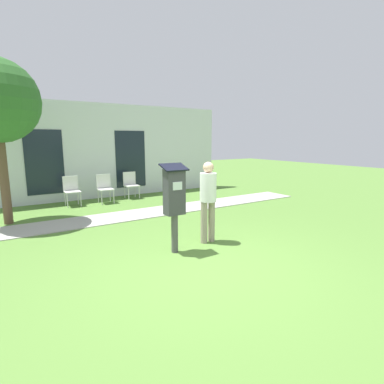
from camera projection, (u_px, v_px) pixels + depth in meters
ground_plane at (204, 267)px, 4.74m from camera, size 40.00×40.00×0.00m
sidewalk at (122, 216)px, 7.84m from camera, size 12.00×1.10×0.02m
building_facade at (89, 152)px, 10.04m from camera, size 10.00×0.26×3.20m
parking_meter at (174, 197)px, 5.21m from camera, size 0.44×0.31×1.59m
person_standing at (208, 196)px, 5.76m from camera, size 0.32×0.32×1.58m
outdoor_chair_left at (72, 188)px, 9.09m from camera, size 0.44×0.44×0.90m
outdoor_chair_middle at (105, 186)px, 9.53m from camera, size 0.44×0.44×0.90m
outdoor_chair_right at (131, 183)px, 10.28m from camera, size 0.44×0.44×0.90m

